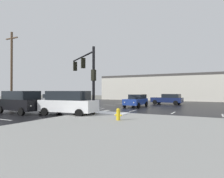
% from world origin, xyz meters
% --- Properties ---
extents(ground_plane, '(120.00, 120.00, 0.00)m').
position_xyz_m(ground_plane, '(0.00, 0.00, 0.00)').
color(ground_plane, slate).
extents(road_asphalt, '(44.00, 44.00, 0.02)m').
position_xyz_m(road_asphalt, '(0.00, 0.00, 0.01)').
color(road_asphalt, black).
rests_on(road_asphalt, ground_plane).
extents(sidewalk_corner, '(18.00, 18.00, 0.14)m').
position_xyz_m(sidewalk_corner, '(12.00, -12.00, 0.07)').
color(sidewalk_corner, '#9E9E99').
rests_on(sidewalk_corner, ground_plane).
extents(snow_strip_curbside, '(4.00, 1.60, 0.06)m').
position_xyz_m(snow_strip_curbside, '(5.00, -4.00, 0.17)').
color(snow_strip_curbside, white).
rests_on(snow_strip_curbside, sidewalk_corner).
extents(lane_markings, '(36.15, 36.15, 0.01)m').
position_xyz_m(lane_markings, '(1.20, -1.38, 0.02)').
color(lane_markings, silver).
rests_on(lane_markings, road_asphalt).
extents(traffic_signal_mast, '(4.96, 3.65, 5.55)m').
position_xyz_m(traffic_signal_mast, '(3.24, -4.29, 3.91)').
color(traffic_signal_mast, black).
rests_on(traffic_signal_mast, sidewalk_corner).
extents(fire_hydrant, '(0.48, 0.26, 0.79)m').
position_xyz_m(fire_hydrant, '(7.80, -7.22, 0.54)').
color(fire_hydrant, gold).
rests_on(fire_hydrant, sidewalk_corner).
extents(strip_building_background, '(27.28, 8.00, 5.59)m').
position_xyz_m(strip_building_background, '(2.84, 26.16, 2.80)').
color(strip_building_background, beige).
rests_on(strip_building_background, ground_plane).
extents(sedan_grey, '(4.61, 2.22, 1.58)m').
position_xyz_m(sedan_grey, '(-6.91, 2.50, 0.85)').
color(sedan_grey, slate).
rests_on(sedan_grey, road_asphalt).
extents(suv_white, '(4.98, 2.57, 2.03)m').
position_xyz_m(suv_white, '(2.53, -5.92, 1.09)').
color(suv_white, white).
rests_on(suv_white, road_asphalt).
extents(suv_black, '(4.97, 2.54, 2.03)m').
position_xyz_m(suv_black, '(-2.28, -6.75, 1.09)').
color(suv_black, black).
rests_on(suv_black, road_asphalt).
extents(sedan_navy, '(4.64, 2.30, 1.58)m').
position_xyz_m(sedan_navy, '(7.21, 11.21, 0.85)').
color(sedan_navy, '#141E47').
rests_on(sedan_navy, road_asphalt).
extents(sedan_blue, '(2.05, 4.55, 1.58)m').
position_xyz_m(sedan_blue, '(4.53, 4.90, 0.85)').
color(sedan_blue, navy).
rests_on(sedan_blue, road_asphalt).
extents(utility_pole_mid, '(2.20, 0.28, 9.64)m').
position_xyz_m(utility_pole_mid, '(-9.75, -2.39, 5.03)').
color(utility_pole_mid, brown).
rests_on(utility_pole_mid, ground_plane).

